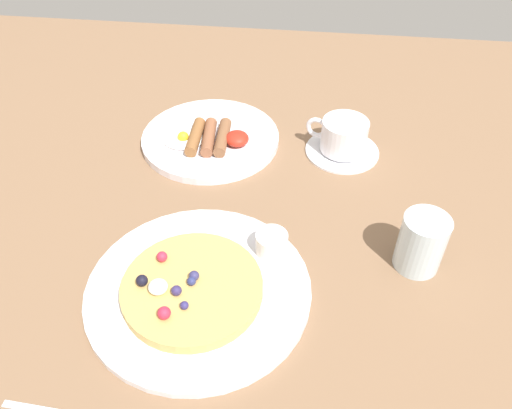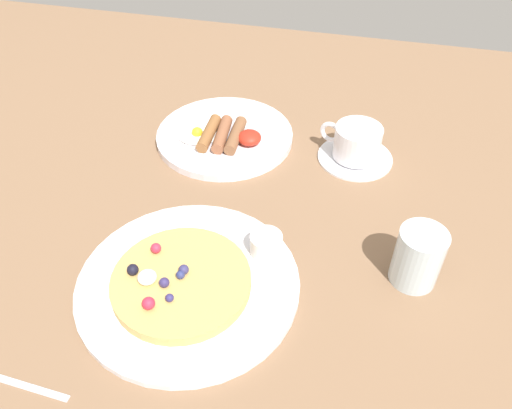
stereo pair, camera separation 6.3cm
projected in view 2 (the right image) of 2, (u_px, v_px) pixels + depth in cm
name	position (u px, v px, depth cm)	size (l,w,h in cm)	color
ground_plane	(251.00, 237.00, 76.15)	(184.32, 140.70, 3.00)	brown
pancake_plate	(189.00, 284.00, 67.02)	(29.49, 29.49, 1.09)	white
pancake_with_berries	(180.00, 281.00, 65.53)	(18.21, 18.21, 3.18)	tan
syrup_ramekin	(266.00, 244.00, 69.37)	(4.48, 4.48, 3.10)	white
breakfast_plate	(225.00, 136.00, 91.63)	(24.54, 24.54, 1.38)	white
fried_breakfast	(223.00, 135.00, 89.01)	(15.24, 9.77, 2.48)	brown
coffee_saucer	(355.00, 157.00, 87.55)	(12.85, 12.85, 0.79)	white
coffee_cup	(357.00, 141.00, 85.41)	(10.71, 7.94, 5.51)	white
water_glass	(418.00, 257.00, 65.62)	(6.26, 6.26, 8.38)	silver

